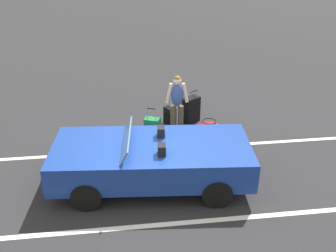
% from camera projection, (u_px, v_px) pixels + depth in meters
% --- Properties ---
extents(ground_plane, '(80.00, 80.00, 0.00)m').
position_uv_depth(ground_plane, '(152.00, 182.00, 8.20)').
color(ground_plane, '#28282B').
extents(lot_line_near, '(18.00, 0.12, 0.01)m').
position_uv_depth(lot_line_near, '(148.00, 150.00, 9.39)').
color(lot_line_near, silver).
rests_on(lot_line_near, ground_plane).
extents(lot_line_mid, '(18.00, 0.12, 0.01)m').
position_uv_depth(lot_line_mid, '(159.00, 225.00, 7.01)').
color(lot_line_mid, silver).
rests_on(lot_line_mid, ground_plane).
extents(convertible_car, '(4.27, 2.10, 1.24)m').
position_uv_depth(convertible_car, '(142.00, 160.00, 7.92)').
color(convertible_car, navy).
rests_on(convertible_car, ground_plane).
extents(suitcase_large_black, '(0.55, 0.51, 0.97)m').
position_uv_depth(suitcase_large_black, '(191.00, 110.00, 10.63)').
color(suitcase_large_black, black).
rests_on(suitcase_large_black, ground_plane).
extents(suitcase_medium_bright, '(0.46, 0.38, 0.95)m').
position_uv_depth(suitcase_medium_bright, '(153.00, 129.00, 9.71)').
color(suitcase_medium_bright, '#19723F').
rests_on(suitcase_medium_bright, ground_plane).
extents(suitcase_small_carryon, '(0.35, 0.39, 0.89)m').
position_uv_depth(suitcase_small_carryon, '(170.00, 116.00, 10.55)').
color(suitcase_small_carryon, black).
rests_on(suitcase_small_carryon, ground_plane).
extents(duffel_bag, '(0.67, 0.41, 0.34)m').
position_uv_depth(duffel_bag, '(209.00, 127.00, 10.16)').
color(duffel_bag, red).
rests_on(duffel_bag, ground_plane).
extents(traveler_person, '(0.61, 0.24, 1.65)m').
position_uv_depth(traveler_person, '(177.00, 102.00, 9.72)').
color(traveler_person, '#4C3F2D').
rests_on(traveler_person, ground_plane).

